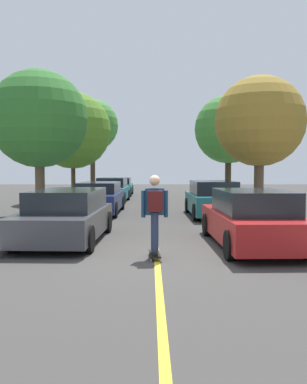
{
  "coord_description": "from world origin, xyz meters",
  "views": [
    {
      "loc": [
        -0.14,
        -8.97,
        1.95
      ],
      "look_at": [
        -0.02,
        7.88,
        0.97
      ],
      "focal_mm": 38.21,
      "sensor_mm": 36.0,
      "label": 1
    }
  ],
  "objects_px": {
    "parked_car_right_nearest": "(251,219)",
    "skateboarder": "(155,209)",
    "parked_car_left_nearest": "(67,215)",
    "street_tree_left_near": "(73,131)",
    "street_tree_left_far": "(92,126)",
    "street_tree_right_nearest": "(260,122)",
    "street_tree_left_nearest": "(39,119)",
    "parked_car_left_farthest": "(120,186)",
    "skateboard": "(155,254)",
    "parked_car_left_near": "(99,198)",
    "street_tree_right_near": "(229,130)",
    "parked_car_left_far": "(112,190)",
    "parked_car_right_near": "(213,199)"
  },
  "relations": [
    {
      "from": "street_tree_left_far",
      "to": "street_tree_right_nearest",
      "type": "xyz_separation_m",
      "value": [
        9.13,
        -13.67,
        -1.24
      ]
    },
    {
      "from": "parked_car_left_farthest",
      "to": "street_tree_left_far",
      "type": "height_order",
      "value": "street_tree_left_far"
    },
    {
      "from": "parked_car_left_near",
      "to": "parked_car_right_nearest",
      "type": "relative_size",
      "value": 1.03
    },
    {
      "from": "skateboarder",
      "to": "street_tree_left_far",
      "type": "bearing_deg",
      "value": 101.3
    },
    {
      "from": "parked_car_right_near",
      "to": "street_tree_right_near",
      "type": "relative_size",
      "value": 0.69
    },
    {
      "from": "parked_car_left_near",
      "to": "street_tree_right_nearest",
      "type": "distance_m",
      "value": 7.68
    },
    {
      "from": "parked_car_right_nearest",
      "to": "street_tree_left_far",
      "type": "height_order",
      "value": "street_tree_left_far"
    },
    {
      "from": "parked_car_left_farthest",
      "to": "skateboard",
      "type": "xyz_separation_m",
      "value": [
        2.32,
        -20.64,
        -0.55
      ]
    },
    {
      "from": "parked_car_left_farthest",
      "to": "parked_car_right_near",
      "type": "xyz_separation_m",
      "value": [
        4.75,
        -13.0,
        0.06
      ]
    },
    {
      "from": "parked_car_left_nearest",
      "to": "street_tree_right_nearest",
      "type": "bearing_deg",
      "value": 44.27
    },
    {
      "from": "parked_car_right_nearest",
      "to": "skateboarder",
      "type": "distance_m",
      "value": 2.8
    },
    {
      "from": "parked_car_left_farthest",
      "to": "street_tree_left_nearest",
      "type": "relative_size",
      "value": 0.76
    },
    {
      "from": "street_tree_right_near",
      "to": "skateboard",
      "type": "distance_m",
      "value": 17.12
    },
    {
      "from": "street_tree_right_near",
      "to": "parked_car_left_nearest",
      "type": "bearing_deg",
      "value": -116.69
    },
    {
      "from": "street_tree_left_near",
      "to": "street_tree_right_near",
      "type": "bearing_deg",
      "value": 8.12
    },
    {
      "from": "parked_car_left_nearest",
      "to": "parked_car_right_near",
      "type": "bearing_deg",
      "value": 49.24
    },
    {
      "from": "parked_car_left_far",
      "to": "street_tree_right_nearest",
      "type": "height_order",
      "value": "street_tree_right_nearest"
    },
    {
      "from": "parked_car_left_near",
      "to": "skateboarder",
      "type": "xyz_separation_m",
      "value": [
        2.33,
        -8.88,
        0.41
      ]
    },
    {
      "from": "parked_car_left_far",
      "to": "skateboarder",
      "type": "bearing_deg",
      "value": -81.13
    },
    {
      "from": "parked_car_right_nearest",
      "to": "skateboard",
      "type": "distance_m",
      "value": 2.82
    },
    {
      "from": "street_tree_left_near",
      "to": "skateboard",
      "type": "xyz_separation_m",
      "value": [
        4.52,
        -14.64,
        -4.0
      ]
    },
    {
      "from": "skateboard",
      "to": "skateboarder",
      "type": "height_order",
      "value": "skateboarder"
    },
    {
      "from": "street_tree_right_nearest",
      "to": "skateboard",
      "type": "xyz_separation_m",
      "value": [
        -4.62,
        -8.9,
        -3.86
      ]
    },
    {
      "from": "parked_car_right_nearest",
      "to": "street_tree_left_near",
      "type": "height_order",
      "value": "street_tree_left_near"
    },
    {
      "from": "parked_car_left_far",
      "to": "parked_car_left_nearest",
      "type": "bearing_deg",
      "value": -90.0
    },
    {
      "from": "skateboarder",
      "to": "parked_car_right_nearest",
      "type": "bearing_deg",
      "value": 29.0
    },
    {
      "from": "street_tree_left_far",
      "to": "parked_car_right_nearest",
      "type": "bearing_deg",
      "value": -71.92
    },
    {
      "from": "street_tree_left_near",
      "to": "street_tree_left_far",
      "type": "height_order",
      "value": "street_tree_left_far"
    },
    {
      "from": "parked_car_left_farthest",
      "to": "skateboard",
      "type": "relative_size",
      "value": 5.08
    },
    {
      "from": "parked_car_left_farthest",
      "to": "parked_car_right_near",
      "type": "height_order",
      "value": "parked_car_right_near"
    },
    {
      "from": "parked_car_left_far",
      "to": "parked_car_right_near",
      "type": "xyz_separation_m",
      "value": [
        4.75,
        -7.21,
        0.03
      ]
    },
    {
      "from": "parked_car_right_near",
      "to": "skateboard",
      "type": "bearing_deg",
      "value": -107.59
    },
    {
      "from": "parked_car_left_nearest",
      "to": "street_tree_left_far",
      "type": "bearing_deg",
      "value": 96.13
    },
    {
      "from": "parked_car_left_farthest",
      "to": "street_tree_left_far",
      "type": "bearing_deg",
      "value": 138.67
    },
    {
      "from": "street_tree_left_near",
      "to": "street_tree_right_nearest",
      "type": "height_order",
      "value": "street_tree_left_near"
    },
    {
      "from": "street_tree_left_nearest",
      "to": "street_tree_left_near",
      "type": "height_order",
      "value": "street_tree_left_near"
    },
    {
      "from": "parked_car_left_near",
      "to": "skateboard",
      "type": "height_order",
      "value": "parked_car_left_near"
    },
    {
      "from": "street_tree_left_near",
      "to": "street_tree_right_nearest",
      "type": "distance_m",
      "value": 10.79
    },
    {
      "from": "parked_car_right_nearest",
      "to": "street_tree_left_nearest",
      "type": "relative_size",
      "value": 0.8
    },
    {
      "from": "parked_car_left_nearest",
      "to": "parked_car_right_nearest",
      "type": "relative_size",
      "value": 0.98
    },
    {
      "from": "parked_car_left_near",
      "to": "street_tree_right_nearest",
      "type": "xyz_separation_m",
      "value": [
        6.94,
        0.06,
        3.28
      ]
    },
    {
      "from": "parked_car_left_nearest",
      "to": "parked_car_right_near",
      "type": "relative_size",
      "value": 1.05
    },
    {
      "from": "parked_car_left_farthest",
      "to": "street_tree_left_far",
      "type": "xyz_separation_m",
      "value": [
        -2.19,
        1.93,
        4.54
      ]
    },
    {
      "from": "street_tree_left_near",
      "to": "street_tree_left_far",
      "type": "relative_size",
      "value": 0.87
    },
    {
      "from": "street_tree_right_near",
      "to": "parked_car_left_far",
      "type": "bearing_deg",
      "value": -171.11
    },
    {
      "from": "street_tree_left_nearest",
      "to": "skateboard",
      "type": "distance_m",
      "value": 9.61
    },
    {
      "from": "street_tree_left_far",
      "to": "skateboarder",
      "type": "bearing_deg",
      "value": -78.7
    },
    {
      "from": "parked_car_left_nearest",
      "to": "street_tree_left_near",
      "type": "distance_m",
      "value": 13.14
    },
    {
      "from": "street_tree_left_far",
      "to": "skateboarder",
      "type": "relative_size",
      "value": 4.14
    },
    {
      "from": "parked_car_right_near",
      "to": "street_tree_left_near",
      "type": "height_order",
      "value": "street_tree_left_near"
    }
  ]
}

